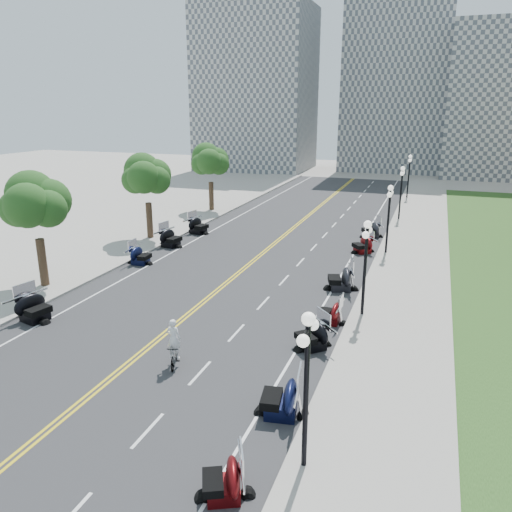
% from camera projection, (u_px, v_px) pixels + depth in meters
% --- Properties ---
extents(ground, '(160.00, 160.00, 0.00)m').
position_uv_depth(ground, '(177.00, 323.00, 25.03)').
color(ground, gray).
extents(road, '(16.00, 90.00, 0.01)m').
position_uv_depth(road, '(247.00, 266.00, 34.04)').
color(road, '#333335').
rests_on(road, ground).
extents(centerline_yellow_a, '(0.12, 90.00, 0.00)m').
position_uv_depth(centerline_yellow_a, '(246.00, 265.00, 34.07)').
color(centerline_yellow_a, yellow).
rests_on(centerline_yellow_a, road).
extents(centerline_yellow_b, '(0.12, 90.00, 0.00)m').
position_uv_depth(centerline_yellow_b, '(249.00, 266.00, 34.00)').
color(centerline_yellow_b, yellow).
rests_on(centerline_yellow_b, road).
extents(edge_line_north, '(0.12, 90.00, 0.00)m').
position_uv_depth(edge_line_north, '(341.00, 276.00, 31.97)').
color(edge_line_north, white).
rests_on(edge_line_north, road).
extents(edge_line_south, '(0.12, 90.00, 0.00)m').
position_uv_depth(edge_line_south, '(165.00, 256.00, 36.10)').
color(edge_line_south, white).
rests_on(edge_line_south, road).
extents(lane_dash_4, '(0.12, 2.00, 0.00)m').
position_uv_depth(lane_dash_4, '(148.00, 430.00, 16.78)').
color(lane_dash_4, white).
rests_on(lane_dash_4, road).
extents(lane_dash_5, '(0.12, 2.00, 0.00)m').
position_uv_depth(lane_dash_5, '(200.00, 373.00, 20.39)').
color(lane_dash_5, white).
rests_on(lane_dash_5, road).
extents(lane_dash_6, '(0.12, 2.00, 0.00)m').
position_uv_depth(lane_dash_6, '(236.00, 333.00, 23.99)').
color(lane_dash_6, white).
rests_on(lane_dash_6, road).
extents(lane_dash_7, '(0.12, 2.00, 0.00)m').
position_uv_depth(lane_dash_7, '(263.00, 303.00, 27.60)').
color(lane_dash_7, white).
rests_on(lane_dash_7, road).
extents(lane_dash_8, '(0.12, 2.00, 0.00)m').
position_uv_depth(lane_dash_8, '(284.00, 280.00, 31.20)').
color(lane_dash_8, white).
rests_on(lane_dash_8, road).
extents(lane_dash_9, '(0.12, 2.00, 0.00)m').
position_uv_depth(lane_dash_9, '(300.00, 262.00, 34.80)').
color(lane_dash_9, white).
rests_on(lane_dash_9, road).
extents(lane_dash_10, '(0.12, 2.00, 0.00)m').
position_uv_depth(lane_dash_10, '(314.00, 247.00, 38.41)').
color(lane_dash_10, white).
rests_on(lane_dash_10, road).
extents(lane_dash_11, '(0.12, 2.00, 0.00)m').
position_uv_depth(lane_dash_11, '(325.00, 235.00, 42.01)').
color(lane_dash_11, white).
rests_on(lane_dash_11, road).
extents(lane_dash_12, '(0.12, 2.00, 0.00)m').
position_uv_depth(lane_dash_12, '(334.00, 225.00, 45.62)').
color(lane_dash_12, white).
rests_on(lane_dash_12, road).
extents(lane_dash_13, '(0.12, 2.00, 0.00)m').
position_uv_depth(lane_dash_13, '(342.00, 216.00, 49.22)').
color(lane_dash_13, white).
rests_on(lane_dash_13, road).
extents(lane_dash_14, '(0.12, 2.00, 0.00)m').
position_uv_depth(lane_dash_14, '(349.00, 209.00, 52.82)').
color(lane_dash_14, white).
rests_on(lane_dash_14, road).
extents(lane_dash_15, '(0.12, 2.00, 0.00)m').
position_uv_depth(lane_dash_15, '(355.00, 202.00, 56.43)').
color(lane_dash_15, white).
rests_on(lane_dash_15, road).
extents(lane_dash_16, '(0.12, 2.00, 0.00)m').
position_uv_depth(lane_dash_16, '(360.00, 196.00, 60.03)').
color(lane_dash_16, white).
rests_on(lane_dash_16, road).
extents(lane_dash_17, '(0.12, 2.00, 0.00)m').
position_uv_depth(lane_dash_17, '(365.00, 191.00, 63.63)').
color(lane_dash_17, white).
rests_on(lane_dash_17, road).
extents(lane_dash_18, '(0.12, 2.00, 0.00)m').
position_uv_depth(lane_dash_18, '(369.00, 186.00, 67.24)').
color(lane_dash_18, white).
rests_on(lane_dash_18, road).
extents(lane_dash_19, '(0.12, 2.00, 0.00)m').
position_uv_depth(lane_dash_19, '(373.00, 182.00, 70.84)').
color(lane_dash_19, white).
rests_on(lane_dash_19, road).
extents(sidewalk_north, '(5.00, 90.00, 0.15)m').
position_uv_depth(sidewalk_north, '(407.00, 282.00, 30.63)').
color(sidewalk_north, '#9E9991').
rests_on(sidewalk_north, ground).
extents(sidewalk_south, '(5.00, 90.00, 0.15)m').
position_uv_depth(sidewalk_south, '(117.00, 250.00, 37.41)').
color(sidewalk_south, '#9E9991').
rests_on(sidewalk_south, ground).
extents(distant_block_a, '(18.00, 14.00, 26.00)m').
position_uv_depth(distant_block_a, '(256.00, 90.00, 82.94)').
color(distant_block_a, gray).
rests_on(distant_block_a, ground).
extents(distant_block_b, '(16.00, 12.00, 30.00)m').
position_uv_depth(distant_block_b, '(396.00, 76.00, 80.66)').
color(distant_block_b, gray).
rests_on(distant_block_b, ground).
extents(street_lamp_1, '(0.50, 1.20, 4.90)m').
position_uv_depth(street_lamp_1, '(306.00, 393.00, 14.29)').
color(street_lamp_1, black).
rests_on(street_lamp_1, sidewalk_north).
extents(street_lamp_2, '(0.50, 1.20, 4.90)m').
position_uv_depth(street_lamp_2, '(365.00, 269.00, 25.10)').
color(street_lamp_2, black).
rests_on(street_lamp_2, sidewalk_north).
extents(street_lamp_3, '(0.50, 1.20, 4.90)m').
position_uv_depth(street_lamp_3, '(388.00, 220.00, 35.91)').
color(street_lamp_3, black).
rests_on(street_lamp_3, sidewalk_north).
extents(street_lamp_4, '(0.50, 1.20, 4.90)m').
position_uv_depth(street_lamp_4, '(401.00, 193.00, 46.73)').
color(street_lamp_4, black).
rests_on(street_lamp_4, sidewalk_north).
extents(street_lamp_5, '(0.50, 1.20, 4.90)m').
position_uv_depth(street_lamp_5, '(409.00, 177.00, 57.54)').
color(street_lamp_5, black).
rests_on(street_lamp_5, sidewalk_north).
extents(tree_2, '(4.80, 4.80, 9.20)m').
position_uv_depth(tree_2, '(36.00, 210.00, 28.69)').
color(tree_2, '#235619').
rests_on(tree_2, sidewalk_south).
extents(tree_3, '(4.80, 4.80, 9.20)m').
position_uv_depth(tree_3, '(147.00, 181.00, 39.50)').
color(tree_3, '#235619').
rests_on(tree_3, sidewalk_south).
extents(tree_4, '(4.80, 4.80, 9.20)m').
position_uv_depth(tree_4, '(211.00, 165.00, 50.31)').
color(tree_4, '#235619').
rests_on(tree_4, sidewalk_south).
extents(motorcycle_n_3, '(2.43, 2.43, 1.27)m').
position_uv_depth(motorcycle_n_3, '(223.00, 478.00, 13.77)').
color(motorcycle_n_3, '#590A0C').
rests_on(motorcycle_n_3, road).
extents(motorcycle_n_4, '(2.48, 2.48, 1.51)m').
position_uv_depth(motorcycle_n_4, '(281.00, 396.00, 17.44)').
color(motorcycle_n_4, black).
rests_on(motorcycle_n_4, road).
extents(motorcycle_n_5, '(2.82, 2.82, 1.39)m').
position_uv_depth(motorcycle_n_5, '(312.00, 334.00, 22.29)').
color(motorcycle_n_5, black).
rests_on(motorcycle_n_5, road).
extents(motorcycle_n_6, '(1.82, 1.82, 1.24)m').
position_uv_depth(motorcycle_n_6, '(330.00, 311.00, 24.94)').
color(motorcycle_n_6, '#590A0C').
rests_on(motorcycle_n_6, road).
extents(motorcycle_n_7, '(2.76, 2.76, 1.56)m').
position_uv_depth(motorcycle_n_7, '(341.00, 277.00, 29.40)').
color(motorcycle_n_7, black).
rests_on(motorcycle_n_7, road).
extents(motorcycle_n_9, '(2.79, 2.79, 1.39)m').
position_uv_depth(motorcycle_n_9, '(363.00, 244.00, 36.84)').
color(motorcycle_n_9, '#590A0C').
rests_on(motorcycle_n_9, road).
extents(motorcycle_n_10, '(2.76, 2.76, 1.46)m').
position_uv_depth(motorcycle_n_10, '(371.00, 229.00, 41.13)').
color(motorcycle_n_10, black).
rests_on(motorcycle_n_10, road).
extents(motorcycle_s_5, '(2.62, 2.62, 1.53)m').
position_uv_depth(motorcycle_s_5, '(34.00, 306.00, 25.17)').
color(motorcycle_s_5, black).
rests_on(motorcycle_s_5, road).
extents(motorcycle_s_7, '(2.05, 2.05, 1.36)m').
position_uv_depth(motorcycle_s_7, '(140.00, 254.00, 34.24)').
color(motorcycle_s_7, black).
rests_on(motorcycle_s_7, road).
extents(motorcycle_s_8, '(2.50, 2.50, 1.53)m').
position_uv_depth(motorcycle_s_8, '(171.00, 237.00, 38.42)').
color(motorcycle_s_8, black).
rests_on(motorcycle_s_8, road).
extents(motorcycle_s_9, '(2.55, 2.55, 1.53)m').
position_uv_depth(motorcycle_s_9, '(198.00, 225.00, 42.44)').
color(motorcycle_s_9, black).
rests_on(motorcycle_s_9, road).
extents(bicycle, '(0.98, 1.73, 1.00)m').
position_uv_depth(bicycle, '(174.00, 355.00, 20.86)').
color(bicycle, '#A51414').
rests_on(bicycle, road).
extents(cyclist_rider, '(0.64, 0.42, 1.76)m').
position_uv_depth(cyclist_rider, '(173.00, 324.00, 20.46)').
color(cyclist_rider, silver).
rests_on(cyclist_rider, bicycle).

